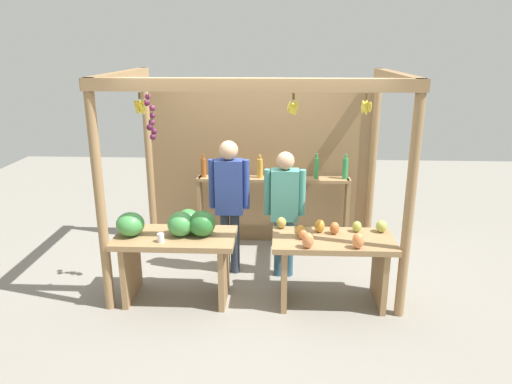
{
  "coord_description": "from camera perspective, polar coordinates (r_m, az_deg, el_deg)",
  "views": [
    {
      "loc": [
        0.24,
        -5.35,
        2.69
      ],
      "look_at": [
        0.0,
        -0.19,
        1.08
      ],
      "focal_mm": 33.35,
      "sensor_mm": 36.0,
      "label": 1
    }
  ],
  "objects": [
    {
      "name": "market_stall",
      "position": [
        5.94,
        0.24,
        4.69
      ],
      "size": [
        3.16,
        1.99,
        2.4
      ],
      "color": "#99754C",
      "rests_on": "ground"
    },
    {
      "name": "bottle_shelf_unit",
      "position": [
        6.35,
        2.06,
        -0.03
      ],
      "size": [
        2.03,
        0.22,
        1.36
      ],
      "color": "#99754C",
      "rests_on": "ground"
    },
    {
      "name": "vendor_woman",
      "position": [
        5.54,
        3.44,
        -1.43
      ],
      "size": [
        0.48,
        0.21,
        1.53
      ],
      "rotation": [
        0.0,
        0.0,
        0.02
      ],
      "color": "#2F5973",
      "rests_on": "ground"
    },
    {
      "name": "fruit_counter_right",
      "position": [
        5.14,
        9.11,
        -7.28
      ],
      "size": [
        1.28,
        0.68,
        0.91
      ],
      "color": "#99754C",
      "rests_on": "ground"
    },
    {
      "name": "vendor_man",
      "position": [
        5.59,
        -3.22,
        -0.42
      ],
      "size": [
        0.48,
        0.22,
        1.64
      ],
      "rotation": [
        0.0,
        0.0,
        0.17
      ],
      "color": "#2E3745",
      "rests_on": "ground"
    },
    {
      "name": "ground_plane",
      "position": [
        5.99,
        0.08,
        -9.35
      ],
      "size": [
        12.0,
        12.0,
        0.0
      ],
      "primitive_type": "plane",
      "color": "gray",
      "rests_on": "ground"
    },
    {
      "name": "fruit_counter_left",
      "position": [
        5.19,
        -9.68,
        -5.71
      ],
      "size": [
        1.28,
        0.65,
        1.02
      ],
      "color": "#99754C",
      "rests_on": "ground"
    }
  ]
}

